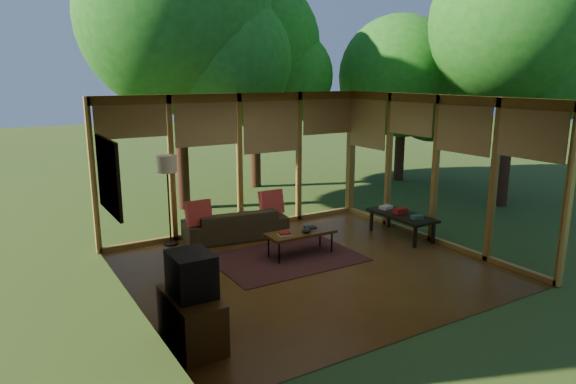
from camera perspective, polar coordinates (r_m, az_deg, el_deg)
floor at (r=8.38m, az=2.34°, el=-8.40°), size 5.50×5.50×0.00m
ceiling at (r=7.81m, az=2.53°, el=10.38°), size 5.50×5.50×0.00m
wall_left at (r=6.90m, az=-17.01°, el=-1.87°), size 0.04×5.00×2.70m
wall_front at (r=6.12m, az=15.46°, el=-3.62°), size 5.50×0.04×2.70m
window_wall_back at (r=10.12m, az=-5.41°, el=3.23°), size 5.50×0.12×2.70m
window_wall_right at (r=9.75m, az=16.05°, el=2.40°), size 0.12×5.00×2.70m
exterior_lawn at (r=19.27m, az=9.16°, el=3.63°), size 40.00×40.00×0.00m
tree_nw at (r=11.99m, az=-12.45°, el=18.49°), size 4.24×4.24×6.40m
tree_ne at (r=14.14m, az=-3.98°, el=16.04°), size 3.59×3.59×5.63m
tree_se at (r=12.90m, az=23.87°, el=16.88°), size 3.70×3.70×6.04m
tree_far at (r=15.21m, az=12.26°, el=12.40°), size 3.44×3.44×4.71m
rug at (r=8.78m, az=-0.20°, el=-7.32°), size 2.40×1.70×0.01m
sofa at (r=9.78m, az=-5.85°, el=-3.56°), size 2.01×1.00×0.56m
pillow_left at (r=9.36m, az=-9.91°, el=-2.36°), size 0.46×0.24×0.48m
pillow_right at (r=9.98m, az=-1.87°, el=-1.19°), size 0.47×0.25×0.49m
ct_book_lower at (r=8.57m, az=-0.39°, el=-4.78°), size 0.23×0.18×0.03m
ct_book_upper at (r=8.56m, az=-0.39°, el=-4.58°), size 0.22×0.18×0.03m
ct_book_side at (r=8.98m, az=2.49°, el=-3.96°), size 0.21×0.17×0.03m
ct_bowl at (r=8.72m, az=2.04°, el=-4.32°), size 0.16×0.16×0.07m
media_cabinet at (r=6.16m, az=-10.65°, el=-13.75°), size 0.50×1.00×0.60m
television at (r=5.95m, az=-10.69°, el=-8.96°), size 0.45×0.55×0.50m
console_book_a at (r=9.72m, az=14.16°, el=-2.72°), size 0.22×0.17×0.07m
console_book_b at (r=10.02m, az=12.35°, el=-2.05°), size 0.25×0.19×0.10m
console_book_c at (r=10.31m, az=10.82°, el=-1.68°), size 0.26×0.21×0.06m
floor_lamp at (r=9.37m, az=-13.29°, el=2.50°), size 0.36×0.36×1.65m
coffee_table at (r=8.80m, az=1.41°, el=-4.64°), size 1.20×0.50×0.43m
side_console at (r=10.01m, az=12.52°, el=-2.65°), size 0.60×1.40×0.46m
wall_painting at (r=8.20m, az=-19.29°, el=1.69°), size 0.06×1.35×1.15m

